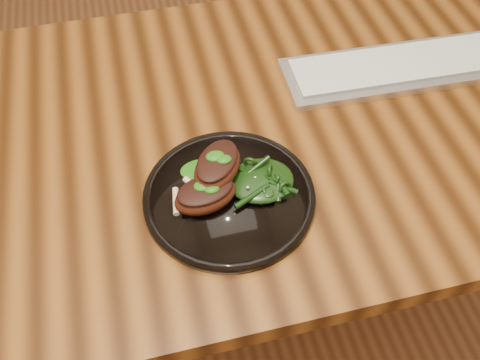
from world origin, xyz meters
name	(u,v)px	position (x,y,z in m)	size (l,w,h in m)	color
desk	(223,156)	(0.00, 0.00, 0.67)	(1.60, 0.80, 0.75)	#321706
plate	(229,196)	(-0.03, -0.17, 0.76)	(0.28, 0.28, 0.02)	black
lamb_chop_front	(205,195)	(-0.07, -0.18, 0.79)	(0.11, 0.09, 0.05)	#43180C
lamb_chop_back	(217,166)	(-0.04, -0.14, 0.81)	(0.12, 0.12, 0.05)	#43180C
herb_smear	(201,169)	(-0.06, -0.11, 0.77)	(0.07, 0.05, 0.00)	#114E08
greens_heap	(261,178)	(0.03, -0.16, 0.78)	(0.11, 0.10, 0.04)	black
keyboard	(401,67)	(0.38, 0.07, 0.76)	(0.48, 0.16, 0.02)	silver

